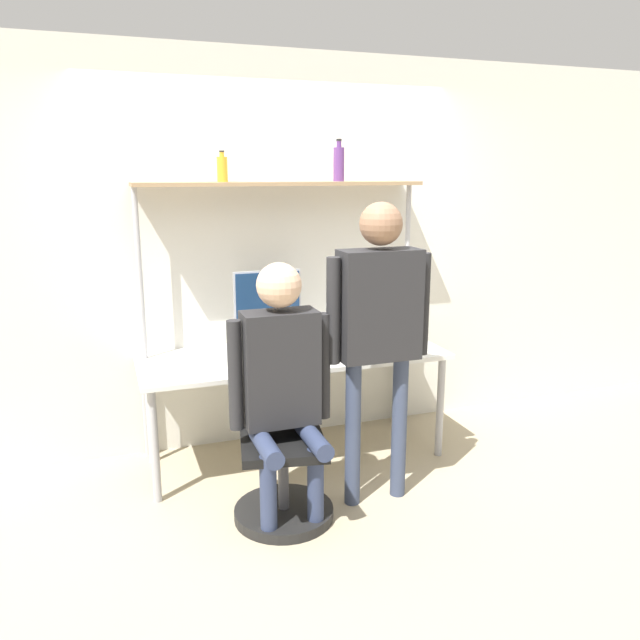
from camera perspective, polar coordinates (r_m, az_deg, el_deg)
name	(u,v)px	position (r m, az deg, el deg)	size (l,w,h in m)	color
ground_plane	(313,482)	(4.07, -0.68, -14.57)	(12.00, 12.00, 0.00)	tan
wall_back	(275,253)	(4.41, -4.16, 6.10)	(8.00, 0.06, 2.70)	silver
desk	(293,363)	(4.16, -2.49, -3.91)	(2.01, 0.77, 0.73)	silver
shelf_unit	(282,217)	(4.19, -3.49, 9.36)	(1.91, 0.32, 1.84)	#997A56
monitor	(268,306)	(4.24, -4.79, 1.31)	(0.46, 0.22, 0.53)	#B7B7BC
laptop	(266,352)	(3.94, -4.99, -2.90)	(0.35, 0.26, 0.26)	#333338
cell_phone	(307,358)	(4.02, -1.18, -3.52)	(0.07, 0.15, 0.01)	black
office_chair	(283,468)	(3.61, -3.44, -13.36)	(0.56, 0.56, 0.92)	black
person_seated	(282,373)	(3.35, -3.50, -4.84)	(0.57, 0.48, 1.45)	#2D3856
person_standing	(379,314)	(3.49, 5.41, 0.54)	(0.62, 0.24, 1.75)	#38425B
bottle_amber	(222,169)	(4.09, -8.93, 13.51)	(0.07, 0.07, 0.19)	gold
bottle_purple	(339,163)	(4.31, 1.73, 14.12)	(0.07, 0.07, 0.28)	#593372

